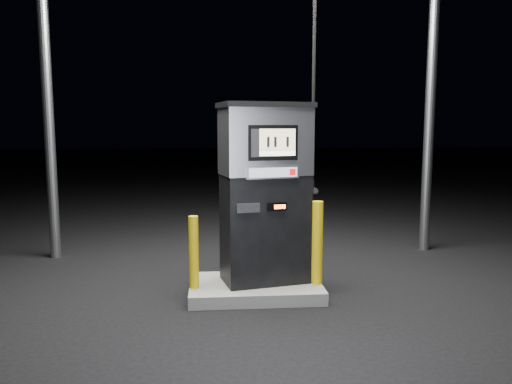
{
  "coord_description": "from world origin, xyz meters",
  "views": [
    {
      "loc": [
        -0.48,
        -5.9,
        2.06
      ],
      "look_at": [
        0.01,
        0.0,
        1.27
      ],
      "focal_mm": 35.0,
      "sensor_mm": 36.0,
      "label": 1
    }
  ],
  "objects": [
    {
      "name": "bollard_left",
      "position": [
        -0.74,
        -0.14,
        0.58
      ],
      "size": [
        0.15,
        0.15,
        0.86
      ],
      "primitive_type": "cylinder",
      "rotation": [
        0.0,
        0.0,
        -0.34
      ],
      "color": "#DDB70C",
      "rests_on": "pump_island"
    },
    {
      "name": "ground",
      "position": [
        0.0,
        0.0,
        0.0
      ],
      "size": [
        80.0,
        80.0,
        0.0
      ],
      "primitive_type": "plane",
      "color": "black",
      "rests_on": "ground"
    },
    {
      "name": "bollard_right",
      "position": [
        0.74,
        -0.1,
        0.66
      ],
      "size": [
        0.14,
        0.14,
        1.01
      ],
      "primitive_type": "cylinder",
      "rotation": [
        0.0,
        0.0,
        0.01
      ],
      "color": "#DDB70C",
      "rests_on": "pump_island"
    },
    {
      "name": "fuel_dispenser",
      "position": [
        0.13,
        0.07,
        1.27
      ],
      "size": [
        1.26,
        0.85,
        4.52
      ],
      "rotation": [
        0.0,
        0.0,
        0.21
      ],
      "color": "black",
      "rests_on": "pump_island"
    },
    {
      "name": "pump_island",
      "position": [
        0.0,
        0.0,
        0.07
      ],
      "size": [
        1.6,
        1.0,
        0.15
      ],
      "primitive_type": "cube",
      "color": "#63625E",
      "rests_on": "ground"
    }
  ]
}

